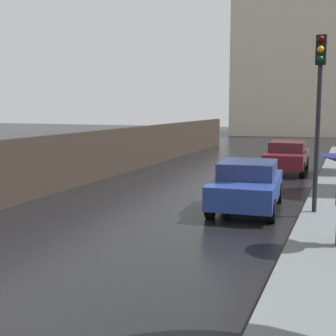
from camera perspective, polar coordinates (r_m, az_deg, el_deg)
car_blue_near_kerb at (r=13.40m, az=9.85°, el=-2.07°), size 2.05×4.02×1.41m
car_maroon_mid_road at (r=21.24m, az=14.62°, el=1.43°), size 1.84×3.99×1.41m
traffic_light at (r=12.75m, az=18.33°, el=8.97°), size 0.26×0.39×4.66m
distant_tower at (r=51.73m, az=14.94°, el=17.46°), size 12.31×11.22×23.87m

